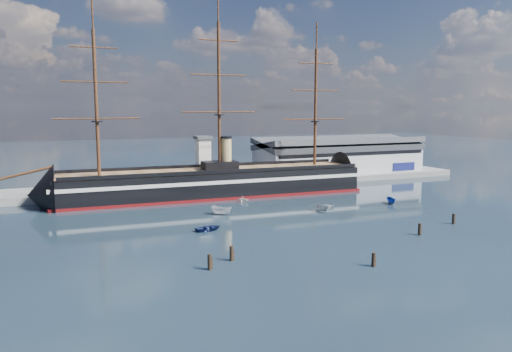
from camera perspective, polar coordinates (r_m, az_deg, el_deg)
name	(u,v)px	position (r m, az deg, el deg)	size (l,w,h in m)	color
ground	(232,209)	(128.18, -2.81, -3.82)	(600.00, 600.00, 0.00)	black
quay	(221,187)	(164.83, -3.98, -1.21)	(180.00, 18.00, 2.00)	slate
warehouse	(339,156)	(188.60, 9.47, 2.30)	(63.00, 21.00, 11.60)	#B7BABC
quay_tower	(203,159)	(158.55, -6.04, 1.96)	(5.00, 5.00, 15.00)	silver
warship	(208,183)	(146.13, -5.53, -0.79)	(113.18, 19.67, 53.94)	black
motorboat_a	(222,215)	(121.89, -3.96, -4.44)	(6.57, 2.41, 2.63)	white
motorboat_b	(208,231)	(106.78, -5.45, -6.23)	(3.55, 1.42, 1.66)	navy
motorboat_c	(322,212)	(126.26, 7.50, -4.06)	(5.88, 2.15, 2.35)	gray
motorboat_d	(243,202)	(137.80, -1.47, -2.99)	(5.23, 2.27, 1.92)	silver
motorboat_e	(327,208)	(131.06, 8.17, -3.63)	(2.67, 1.07, 1.24)	white
motorboat_f	(391,204)	(140.01, 15.21, -3.09)	(5.39, 1.98, 2.16)	navy
piling_near_left	(210,270)	(81.97, -5.33, -10.62)	(0.64, 0.64, 3.30)	black
piling_near_mid	(373,267)	(85.41, 13.25, -10.04)	(0.64, 0.64, 3.05)	black
piling_near_right	(419,235)	(107.94, 18.17, -6.44)	(0.64, 0.64, 3.17)	black
piling_far_right	(453,224)	(120.55, 21.61, -5.13)	(0.64, 0.64, 3.10)	black
piling_extra	(231,261)	(86.33, -2.83, -9.63)	(0.64, 0.64, 3.27)	black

